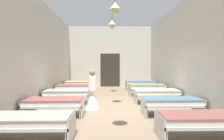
{
  "coord_description": "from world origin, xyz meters",
  "views": [
    {
      "loc": [
        -0.19,
        -6.98,
        1.74
      ],
      "look_at": [
        0.0,
        0.8,
        1.43
      ],
      "focal_mm": 29.82,
      "sensor_mm": 36.0,
      "label": 1
    }
  ],
  "objects_px": {
    "bed_left_row_2": "(54,103)",
    "bed_left_row_1": "(30,121)",
    "bed_right_row_1": "(200,120)",
    "bed_left_row_4": "(75,87)",
    "bed_left_row_5": "(80,83)",
    "nurse_near_aisle": "(92,95)",
    "bed_left_row_3": "(67,93)",
    "bed_right_row_2": "(171,102)",
    "bed_right_row_3": "(156,93)",
    "bed_right_row_4": "(147,87)",
    "bed_right_row_5": "(141,83)"
  },
  "relations": [
    {
      "from": "bed_left_row_2",
      "to": "bed_right_row_3",
      "type": "xyz_separation_m",
      "value": [
        3.84,
        1.9,
        0.0
      ]
    },
    {
      "from": "bed_right_row_5",
      "to": "nurse_near_aisle",
      "type": "bearing_deg",
      "value": -119.14
    },
    {
      "from": "bed_right_row_2",
      "to": "bed_right_row_3",
      "type": "distance_m",
      "value": 1.9
    },
    {
      "from": "bed_right_row_3",
      "to": "bed_right_row_5",
      "type": "distance_m",
      "value": 3.8
    },
    {
      "from": "bed_left_row_2",
      "to": "bed_left_row_1",
      "type": "bearing_deg",
      "value": -90.0
    },
    {
      "from": "bed_right_row_2",
      "to": "bed_right_row_4",
      "type": "distance_m",
      "value": 3.8
    },
    {
      "from": "bed_left_row_3",
      "to": "bed_left_row_4",
      "type": "height_order",
      "value": "same"
    },
    {
      "from": "bed_left_row_4",
      "to": "bed_right_row_2",
      "type": "bearing_deg",
      "value": -44.7
    },
    {
      "from": "bed_right_row_2",
      "to": "bed_left_row_3",
      "type": "xyz_separation_m",
      "value": [
        -3.84,
        1.9,
        0.0
      ]
    },
    {
      "from": "bed_right_row_2",
      "to": "bed_right_row_3",
      "type": "xyz_separation_m",
      "value": [
        0.0,
        1.9,
        0.0
      ]
    },
    {
      "from": "bed_right_row_1",
      "to": "bed_left_row_3",
      "type": "height_order",
      "value": "same"
    },
    {
      "from": "bed_right_row_4",
      "to": "bed_left_row_5",
      "type": "xyz_separation_m",
      "value": [
        -3.84,
        1.9,
        0.0
      ]
    },
    {
      "from": "bed_right_row_4",
      "to": "bed_left_row_4",
      "type": "bearing_deg",
      "value": 180.0
    },
    {
      "from": "bed_right_row_2",
      "to": "bed_right_row_5",
      "type": "bearing_deg",
      "value": 90.0
    },
    {
      "from": "bed_left_row_1",
      "to": "bed_right_row_4",
      "type": "bearing_deg",
      "value": 56.03
    },
    {
      "from": "bed_left_row_2",
      "to": "bed_right_row_1",
      "type": "bearing_deg",
      "value": -26.32
    },
    {
      "from": "bed_right_row_1",
      "to": "bed_right_row_4",
      "type": "distance_m",
      "value": 5.7
    },
    {
      "from": "bed_right_row_1",
      "to": "bed_left_row_4",
      "type": "relative_size",
      "value": 1.0
    },
    {
      "from": "bed_left_row_1",
      "to": "bed_left_row_5",
      "type": "xyz_separation_m",
      "value": [
        0.0,
        7.6,
        0.0
      ]
    },
    {
      "from": "bed_left_row_5",
      "to": "nurse_near_aisle",
      "type": "distance_m",
      "value": 4.94
    },
    {
      "from": "bed_right_row_2",
      "to": "bed_left_row_3",
      "type": "bearing_deg",
      "value": 153.68
    },
    {
      "from": "bed_left_row_1",
      "to": "bed_left_row_5",
      "type": "bearing_deg",
      "value": 90.0
    },
    {
      "from": "bed_left_row_5",
      "to": "nurse_near_aisle",
      "type": "height_order",
      "value": "nurse_near_aisle"
    },
    {
      "from": "bed_right_row_2",
      "to": "bed_right_row_4",
      "type": "bearing_deg",
      "value": 90.0
    },
    {
      "from": "bed_right_row_5",
      "to": "bed_left_row_3",
      "type": "bearing_deg",
      "value": -135.3
    },
    {
      "from": "bed_left_row_1",
      "to": "bed_left_row_4",
      "type": "relative_size",
      "value": 1.0
    },
    {
      "from": "bed_right_row_1",
      "to": "bed_right_row_5",
      "type": "height_order",
      "value": "same"
    },
    {
      "from": "bed_right_row_1",
      "to": "bed_left_row_4",
      "type": "xyz_separation_m",
      "value": [
        -3.84,
        5.7,
        0.0
      ]
    },
    {
      "from": "bed_left_row_2",
      "to": "bed_right_row_5",
      "type": "height_order",
      "value": "same"
    },
    {
      "from": "bed_left_row_1",
      "to": "bed_left_row_3",
      "type": "xyz_separation_m",
      "value": [
        0.0,
        3.8,
        0.0
      ]
    },
    {
      "from": "bed_right_row_2",
      "to": "bed_right_row_3",
      "type": "relative_size",
      "value": 1.0
    },
    {
      "from": "nurse_near_aisle",
      "to": "bed_left_row_4",
      "type": "bearing_deg",
      "value": -59.57
    },
    {
      "from": "bed_left_row_4",
      "to": "bed_left_row_2",
      "type": "bearing_deg",
      "value": -90.0
    },
    {
      "from": "nurse_near_aisle",
      "to": "bed_right_row_1",
      "type": "bearing_deg",
      "value": 142.2
    },
    {
      "from": "bed_left_row_3",
      "to": "bed_right_row_4",
      "type": "xyz_separation_m",
      "value": [
        3.84,
        1.9,
        0.0
      ]
    },
    {
      "from": "bed_left_row_5",
      "to": "bed_left_row_2",
      "type": "bearing_deg",
      "value": -90.0
    },
    {
      "from": "bed_right_row_2",
      "to": "bed_left_row_5",
      "type": "xyz_separation_m",
      "value": [
        -3.84,
        5.7,
        0.0
      ]
    },
    {
      "from": "bed_left_row_5",
      "to": "nurse_near_aisle",
      "type": "xyz_separation_m",
      "value": [
        1.17,
        -4.8,
        0.09
      ]
    },
    {
      "from": "bed_left_row_3",
      "to": "bed_right_row_3",
      "type": "distance_m",
      "value": 3.84
    },
    {
      "from": "bed_left_row_3",
      "to": "bed_right_row_4",
      "type": "height_order",
      "value": "same"
    },
    {
      "from": "bed_left_row_3",
      "to": "bed_left_row_5",
      "type": "xyz_separation_m",
      "value": [
        0.0,
        3.8,
        0.0
      ]
    },
    {
      "from": "bed_left_row_1",
      "to": "bed_left_row_4",
      "type": "bearing_deg",
      "value": 90.0
    },
    {
      "from": "bed_left_row_1",
      "to": "bed_left_row_4",
      "type": "height_order",
      "value": "same"
    },
    {
      "from": "bed_left_row_3",
      "to": "nurse_near_aisle",
      "type": "xyz_separation_m",
      "value": [
        1.17,
        -1.0,
        0.09
      ]
    },
    {
      "from": "bed_right_row_1",
      "to": "bed_right_row_2",
      "type": "xyz_separation_m",
      "value": [
        0.0,
        1.9,
        0.0
      ]
    },
    {
      "from": "bed_left_row_1",
      "to": "bed_right_row_2",
      "type": "bearing_deg",
      "value": 26.32
    },
    {
      "from": "bed_left_row_1",
      "to": "nurse_near_aisle",
      "type": "distance_m",
      "value": 3.04
    },
    {
      "from": "bed_right_row_4",
      "to": "bed_right_row_5",
      "type": "xyz_separation_m",
      "value": [
        0.0,
        1.9,
        0.0
      ]
    },
    {
      "from": "bed_left_row_4",
      "to": "bed_right_row_4",
      "type": "xyz_separation_m",
      "value": [
        3.84,
        0.0,
        0.0
      ]
    },
    {
      "from": "bed_left_row_3",
      "to": "bed_right_row_3",
      "type": "height_order",
      "value": "same"
    }
  ]
}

